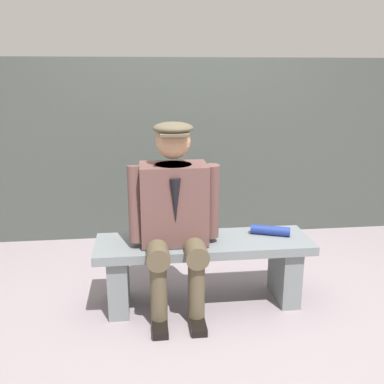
% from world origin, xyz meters
% --- Properties ---
extents(ground_plane, '(30.00, 30.00, 0.00)m').
position_xyz_m(ground_plane, '(0.00, 0.00, 0.00)').
color(ground_plane, gray).
extents(bench, '(1.50, 0.44, 0.48)m').
position_xyz_m(bench, '(0.00, 0.00, 0.33)').
color(bench, slate).
rests_on(bench, ground).
extents(seated_man, '(0.61, 0.58, 1.30)m').
position_xyz_m(seated_man, '(0.21, 0.05, 0.73)').
color(seated_man, brown).
rests_on(seated_man, ground).
extents(rolled_magazine, '(0.28, 0.16, 0.07)m').
position_xyz_m(rolled_magazine, '(-0.49, -0.05, 0.51)').
color(rolled_magazine, navy).
rests_on(rolled_magazine, bench).
extents(stadium_wall, '(12.00, 0.24, 1.74)m').
position_xyz_m(stadium_wall, '(0.00, -1.49, 0.87)').
color(stadium_wall, '#404641').
rests_on(stadium_wall, ground).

